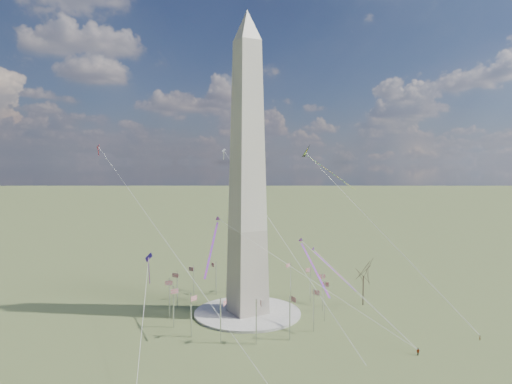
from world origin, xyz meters
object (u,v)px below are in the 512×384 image
tree_near (363,274)px  person_east (480,338)px  washington_monument (247,172)px  kite_delta_black (308,155)px

tree_near → person_east: (6.89, -41.25, -10.52)m
tree_near → person_east: tree_near is taller
washington_monument → kite_delta_black: washington_monument is taller
washington_monument → person_east: 85.48m
washington_monument → person_east: size_ratio=67.25×
tree_near → person_east: bearing=-80.5°
washington_monument → kite_delta_black: 33.06m
tree_near → kite_delta_black: bearing=115.3°
washington_monument → tree_near: 56.18m
washington_monument → kite_delta_black: (31.21, 8.99, 6.19)m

